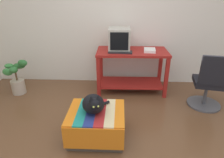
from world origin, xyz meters
The scene contains 10 objects.
ground_plane centered at (0.00, 0.00, 0.00)m, with size 14.00×14.00×0.00m, color brown.
back_wall centered at (0.00, 2.05, 1.30)m, with size 8.00×0.10×2.60m, color silver.
desk centered at (0.37, 1.60, 0.52)m, with size 1.24×0.63×0.77m.
tv_monitor centered at (0.14, 1.63, 0.95)m, with size 0.37×0.39×0.38m.
keyboard centered at (0.17, 1.46, 0.78)m, with size 0.40×0.15×0.02m, color black.
book centered at (0.67, 1.56, 0.79)m, with size 0.19×0.24×0.04m, color white.
ottoman_with_blanket centered at (-0.11, 0.27, 0.19)m, with size 0.69×0.63×0.37m.
cat centered at (-0.14, 0.25, 0.49)m, with size 0.36×0.41×0.29m.
potted_plant centered at (-1.67, 1.38, 0.29)m, with size 0.44×0.30×0.64m.
office_chair centered at (1.54, 1.05, 0.39)m, with size 0.52×0.52×0.89m.
Camera 1 is at (0.17, -1.75, 1.71)m, focal length 31.60 mm.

